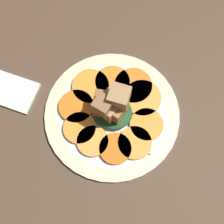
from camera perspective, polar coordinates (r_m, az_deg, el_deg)
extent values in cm
cube|color=#4C3828|center=(70.39, 0.00, -0.80)|extent=(120.00, 120.00, 2.00)
cylinder|color=beige|center=(68.97, 0.00, -0.42)|extent=(29.78, 29.78, 1.00)
cylinder|color=white|center=(68.92, 0.00, -0.41)|extent=(23.83, 23.83, 1.00)
cylinder|color=orange|center=(67.31, -5.95, -2.94)|extent=(7.03, 7.03, 0.91)
cylinder|color=#F99539|center=(66.36, -3.56, -5.35)|extent=(6.71, 6.71, 0.91)
cylinder|color=orange|center=(65.90, 0.59, -6.70)|extent=(6.82, 6.82, 0.91)
cylinder|color=orange|center=(66.33, 4.17, -5.65)|extent=(7.20, 7.20, 0.91)
cylinder|color=orange|center=(67.69, 6.43, -2.02)|extent=(7.28, 7.28, 0.91)
cylinder|color=orange|center=(69.45, 5.56, 2.55)|extent=(8.46, 8.46, 0.91)
cylinder|color=orange|center=(70.42, 3.89, 4.83)|extent=(8.53, 8.53, 0.91)
cylinder|color=orange|center=(70.62, 0.08, 5.50)|extent=(7.83, 7.83, 0.91)
cylinder|color=orange|center=(70.35, -3.92, 4.69)|extent=(8.30, 8.30, 0.91)
cylinder|color=orange|center=(68.90, -6.55, 1.02)|extent=(7.68, 7.68, 0.91)
ellipsoid|color=#1E4723|center=(67.39, 0.00, 0.02)|extent=(8.92, 8.03, 2.11)
cube|color=brown|center=(64.46, -1.32, 1.42)|extent=(5.31, 5.31, 4.53)
cube|color=#9E754C|center=(64.17, -0.59, 0.89)|extent=(6.12, 6.12, 4.64)
cube|color=olive|center=(64.37, 0.59, 0.85)|extent=(5.13, 5.13, 4.23)
cube|color=brown|center=(61.35, -1.66, 1.29)|extent=(4.08, 4.08, 3.43)
cube|color=#9E754C|center=(60.99, 1.29, 2.80)|extent=(4.20, 4.20, 4.03)
cube|color=#B2B2B7|center=(66.43, 2.06, -5.79)|extent=(12.55, 1.66, 0.40)
cube|color=#B2B2B7|center=(67.02, -3.71, -4.04)|extent=(1.62, 2.38, 0.40)
cube|color=#B2B2B7|center=(67.32, -6.58, -4.02)|extent=(4.94, 0.53, 0.40)
cube|color=#B2B2B7|center=(67.46, -6.40, -3.50)|extent=(4.94, 0.53, 0.40)
cube|color=#B2B2B7|center=(67.60, -6.21, -2.98)|extent=(4.94, 0.53, 0.40)
cube|color=#B2B2B7|center=(67.75, -6.02, -2.46)|extent=(4.94, 0.53, 0.40)
cube|color=silver|center=(74.92, -18.48, 3.79)|extent=(12.91, 7.75, 0.80)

